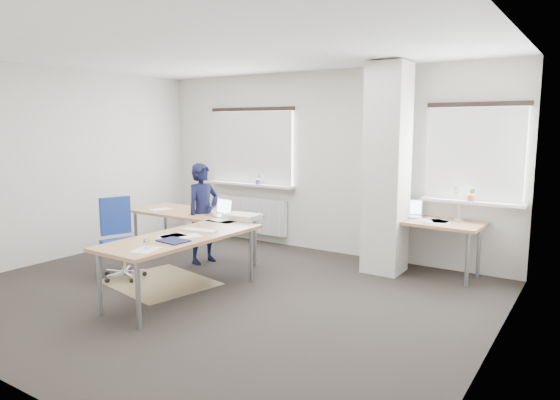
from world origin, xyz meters
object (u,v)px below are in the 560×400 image
Objects in this scene: desk_main at (191,225)px; person at (203,213)px; task_chair at (122,256)px; desk_side at (428,223)px.

person is at bearing 120.82° from desk_main.
task_chair is 0.72× the size of person.
desk_side is 1.38× the size of task_chair.
desk_main is at bearing -140.02° from person.
task_chair is (-0.76, -0.50, -0.40)m from desk_main.
desk_side is (2.51, 1.86, -0.01)m from desk_main.
desk_side is at bearing 55.74° from task_chair.
person reaches higher than desk_side.
desk_side is at bearing -56.86° from person.
desk_main is 1.83× the size of person.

